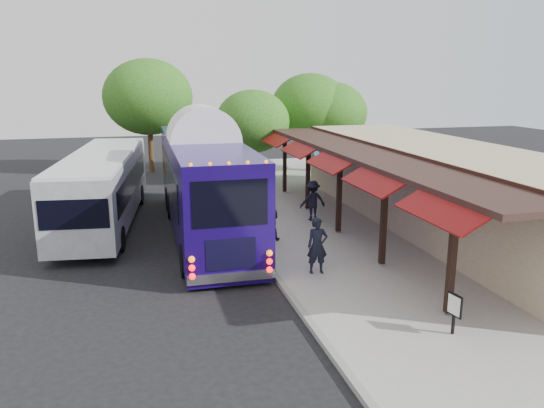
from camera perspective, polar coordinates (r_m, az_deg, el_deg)
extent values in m
plane|color=black|center=(17.45, 0.33, -8.16)|extent=(90.00, 90.00, 0.00)
cube|color=#9E9B93|center=(22.62, 9.98, -3.02)|extent=(10.00, 40.00, 0.15)
cube|color=gray|center=(21.09, -2.37, -4.05)|extent=(0.20, 40.00, 0.16)
cube|color=tan|center=(23.86, 17.82, 1.67)|extent=(5.00, 20.00, 3.60)
cube|color=black|center=(22.36, 12.62, 5.13)|extent=(0.06, 20.00, 0.60)
cube|color=#331E19|center=(21.87, 10.10, 5.33)|extent=(2.60, 20.00, 0.18)
cube|color=black|center=(14.88, 18.81, -5.43)|extent=(0.18, 0.18, 3.16)
cube|color=maroon|center=(14.28, 17.78, -0.51)|extent=(1.00, 3.20, 0.57)
cube|color=black|center=(18.18, 11.93, -1.56)|extent=(0.18, 0.18, 3.16)
cube|color=maroon|center=(17.69, 10.89, 2.54)|extent=(1.00, 3.20, 0.57)
cube|color=black|center=(21.72, 7.24, 1.10)|extent=(0.18, 0.18, 3.16)
cube|color=maroon|center=(21.31, 6.27, 4.57)|extent=(1.00, 3.20, 0.57)
cube|color=black|center=(25.39, 3.88, 3.00)|extent=(0.18, 0.18, 3.16)
cube|color=maroon|center=(25.04, 3.00, 5.98)|extent=(1.00, 3.20, 0.57)
cube|color=black|center=(29.15, 1.38, 4.40)|extent=(0.18, 0.18, 3.16)
cube|color=maroon|center=(28.85, 0.57, 7.01)|extent=(1.00, 3.20, 0.57)
sphere|color=#1A638F|center=(16.43, 16.52, 0.41)|extent=(0.26, 0.26, 0.26)
sphere|color=#1A638F|center=(20.77, 9.43, 3.47)|extent=(0.26, 0.26, 0.26)
sphere|color=#1A638F|center=(25.35, 4.83, 5.42)|extent=(0.26, 0.26, 0.26)
cube|color=#190757|center=(22.24, -7.33, 2.47)|extent=(2.96, 13.16, 3.44)
cube|color=#190757|center=(22.68, -7.18, -2.21)|extent=(2.90, 13.02, 0.38)
ellipsoid|color=white|center=(21.98, -7.46, 6.82)|extent=(2.96, 12.89, 0.61)
cube|color=black|center=(15.77, -4.22, 0.07)|extent=(2.29, 0.06, 1.42)
cube|color=silver|center=(16.54, -4.12, -7.74)|extent=(2.73, 0.23, 0.31)
sphere|color=#FF0C0C|center=(16.19, -8.28, -7.26)|extent=(0.20, 0.20, 0.20)
sphere|color=#FF0C0C|center=(16.60, 0.01, -6.58)|extent=(0.20, 0.20, 0.20)
cylinder|color=black|center=(17.75, -9.08, -6.00)|extent=(0.34, 1.14, 1.14)
cylinder|color=black|center=(18.14, -1.09, -5.39)|extent=(0.34, 1.14, 1.14)
cylinder|color=black|center=(26.56, -11.12, 0.52)|extent=(0.34, 1.14, 1.14)
cylinder|color=black|center=(26.82, -5.74, 0.83)|extent=(0.34, 1.14, 1.14)
cube|color=gray|center=(24.66, -17.69, 1.86)|extent=(3.92, 12.04, 2.72)
cube|color=black|center=(24.72, -20.73, 2.20)|extent=(1.19, 9.99, 1.03)
cube|color=black|center=(24.58, -14.72, 2.57)|extent=(1.19, 9.99, 1.03)
cube|color=silver|center=(24.43, -17.93, 5.09)|extent=(3.84, 11.80, 0.10)
cylinder|color=black|center=(21.05, -21.15, -3.83)|extent=(0.40, 1.01, 0.99)
cylinder|color=black|center=(20.89, -14.70, -3.47)|extent=(0.40, 1.01, 0.99)
cylinder|color=black|center=(28.46, -19.58, 0.69)|extent=(0.40, 1.01, 0.99)
cylinder|color=black|center=(28.34, -14.82, 0.98)|extent=(0.40, 1.01, 0.99)
imported|color=black|center=(17.39, 4.90, -4.50)|extent=(0.72, 0.51, 1.87)
imported|color=black|center=(20.81, -0.24, -1.73)|extent=(0.93, 0.80, 1.63)
imported|color=black|center=(25.57, -0.77, 1.14)|extent=(0.99, 0.85, 1.60)
imported|color=black|center=(23.72, 4.40, 0.36)|extent=(1.17, 0.68, 1.80)
cube|color=black|center=(14.25, 18.99, -11.13)|extent=(0.07, 0.07, 1.08)
cube|color=black|center=(14.15, 19.07, -10.23)|extent=(0.12, 0.49, 0.59)
cube|color=white|center=(14.14, 18.97, -10.25)|extent=(0.08, 0.41, 0.49)
cylinder|color=#382314|center=(32.62, -2.06, 4.47)|extent=(0.36, 0.36, 2.58)
ellipsoid|color=#1E5816|center=(32.31, -2.10, 8.88)|extent=(4.45, 4.45, 3.78)
cylinder|color=#382314|center=(36.31, 4.04, 5.73)|extent=(0.36, 0.36, 3.01)
ellipsoid|color=#1E5816|center=(36.03, 4.12, 10.37)|extent=(5.21, 5.21, 4.42)
cylinder|color=#382314|center=(36.38, 6.29, 5.49)|extent=(0.36, 0.36, 2.76)
ellipsoid|color=#1E5816|center=(36.10, 6.40, 9.74)|extent=(4.77, 4.77, 4.05)
cylinder|color=#382314|center=(37.37, -12.90, 5.98)|extent=(0.36, 0.36, 3.45)
ellipsoid|color=#1E5816|center=(37.09, -13.18, 11.14)|extent=(5.96, 5.96, 5.06)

